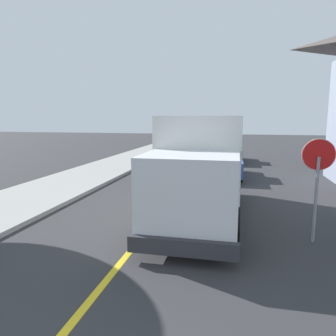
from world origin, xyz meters
The scene contains 5 objects.
centre_line_yellow centered at (0.00, 10.00, 0.00)m, with size 0.16×56.00×0.01m, color gold.
box_truck centered at (1.32, 9.17, 1.77)m, with size 2.43×7.19×3.20m.
parked_car_near centered at (1.78, 16.09, 0.79)m, with size 1.87×4.43×1.67m.
parked_car_mid centered at (1.85, 22.18, 0.79)m, with size 1.84×4.42×1.67m.
stop_sign centered at (4.38, 7.39, 1.86)m, with size 0.80×0.10×2.65m.
Camera 1 is at (2.42, -0.97, 3.16)m, focal length 33.78 mm.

